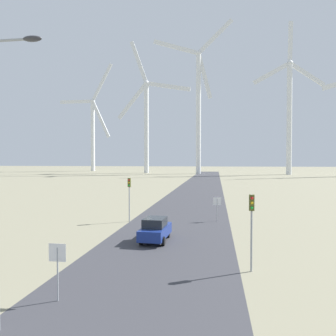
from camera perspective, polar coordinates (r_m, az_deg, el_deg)
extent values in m
cube|color=#38383D|center=(54.21, 4.48, -5.21)|extent=(10.00, 240.00, 0.01)
ellipsoid|color=#333338|center=(13.32, -22.54, 20.08)|extent=(0.70, 0.32, 0.20)
cylinder|color=#93999E|center=(16.05, -18.67, -17.13)|extent=(0.07, 0.07, 2.40)
cube|color=white|center=(15.76, -18.72, -13.79)|extent=(0.81, 0.01, 0.81)
cube|color=red|center=(15.77, -18.70, -13.77)|extent=(0.76, 0.02, 0.76)
cylinder|color=#93999E|center=(34.07, 8.54, -7.25)|extent=(0.07, 0.07, 2.29)
cube|color=white|center=(33.93, 8.55, -5.73)|extent=(0.81, 0.01, 0.81)
cube|color=red|center=(33.94, 8.55, -5.72)|extent=(0.76, 0.02, 0.76)
cylinder|color=#93999E|center=(33.56, -6.76, -5.54)|extent=(0.11, 0.11, 4.43)
cube|color=#4C511E|center=(33.40, -6.77, -2.54)|extent=(0.28, 0.24, 0.90)
sphere|color=red|center=(33.25, -6.83, -2.09)|extent=(0.16, 0.16, 0.16)
sphere|color=gold|center=(33.27, -6.83, -2.55)|extent=(0.16, 0.16, 0.16)
sphere|color=green|center=(33.29, -6.83, -3.02)|extent=(0.16, 0.16, 0.16)
cylinder|color=#93999E|center=(19.29, 14.34, -10.94)|extent=(0.11, 0.11, 4.34)
cube|color=#4C511E|center=(19.00, 14.37, -5.87)|extent=(0.28, 0.24, 0.90)
sphere|color=red|center=(18.83, 14.42, -5.10)|extent=(0.16, 0.16, 0.16)
sphere|color=gold|center=(18.86, 14.41, -5.92)|extent=(0.16, 0.16, 0.16)
sphere|color=green|center=(18.90, 14.41, -6.73)|extent=(0.16, 0.16, 0.16)
cube|color=navy|center=(25.79, -2.23, -11.01)|extent=(2.02, 4.19, 0.80)
cube|color=#1E2328|center=(25.49, -2.30, -9.44)|extent=(1.67, 2.18, 0.70)
cylinder|color=black|center=(27.25, -3.47, -11.19)|extent=(0.22, 0.66, 0.66)
cylinder|color=black|center=(26.96, 0.04, -11.33)|extent=(0.22, 0.66, 0.66)
cylinder|color=black|center=(24.83, -4.71, -12.45)|extent=(0.22, 0.66, 0.66)
cylinder|color=black|center=(24.52, -0.84, -12.63)|extent=(0.22, 0.66, 0.66)
cylinder|color=silver|center=(187.09, -12.96, 5.43)|extent=(2.20, 2.20, 38.74)
sphere|color=silver|center=(189.43, -13.00, 11.28)|extent=(2.60, 2.60, 2.60)
cube|color=silver|center=(196.58, -15.78, 11.06)|extent=(21.46, 6.28, 2.79)
cube|color=silver|center=(184.81, -11.63, 8.29)|extent=(11.47, 3.56, 20.40)
cube|color=silver|center=(187.78, -11.42, 14.44)|extent=(13.05, 3.99, 19.54)
cylinder|color=silver|center=(155.56, -3.78, 6.92)|extent=(2.20, 2.20, 42.22)
sphere|color=silver|center=(158.96, -3.80, 14.52)|extent=(2.60, 2.60, 2.60)
cube|color=silver|center=(162.54, -5.13, 17.96)|extent=(8.68, 0.90, 19.88)
cube|color=silver|center=(159.20, -6.28, 11.43)|extent=(14.58, 1.18, 16.84)
cube|color=silver|center=(156.21, 0.13, 14.04)|extent=(20.49, 1.45, 5.36)
cylinder|color=silver|center=(149.05, 5.32, 9.40)|extent=(2.20, 2.20, 53.81)
sphere|color=silver|center=(155.08, 5.34, 19.30)|extent=(2.60, 2.60, 2.60)
cube|color=silver|center=(152.40, 6.39, 15.58)|extent=(6.84, 1.25, 19.83)
cube|color=silver|center=(158.12, 8.31, 21.81)|extent=(15.47, 2.20, 15.37)
cube|color=silver|center=(155.75, 1.31, 20.31)|extent=(19.73, 2.67, 7.02)
cylinder|color=silver|center=(148.80, 20.36, 8.00)|extent=(2.20, 2.20, 46.96)
sphere|color=silver|center=(153.30, 20.45, 16.75)|extent=(2.60, 2.60, 2.60)
cube|color=silver|center=(155.29, 23.15, 14.74)|extent=(15.15, 3.54, 10.22)
cube|color=silver|center=(156.01, 20.54, 19.95)|extent=(2.16, 0.91, 16.86)
cube|color=silver|center=(149.31, 17.53, 15.45)|extent=(15.39, 3.59, 9.73)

